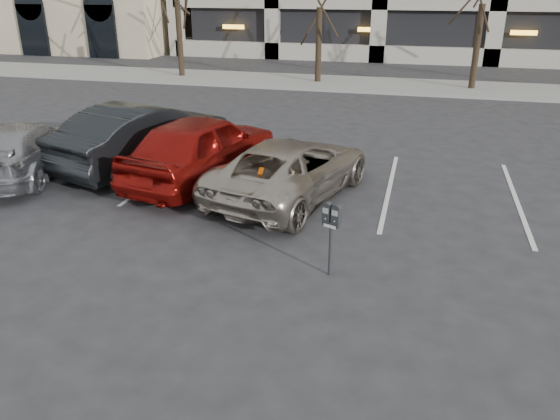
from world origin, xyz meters
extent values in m
plane|color=#28282B|center=(0.00, 0.00, 0.00)|extent=(140.00, 140.00, 0.00)
cube|color=gray|center=(0.00, 16.00, 0.06)|extent=(80.00, 4.00, 0.12)
cube|color=silver|center=(-7.00, 2.30, 0.01)|extent=(0.10, 5.20, 0.00)
cube|color=silver|center=(-4.20, 2.30, 0.01)|extent=(0.10, 5.20, 0.00)
cube|color=silver|center=(-1.40, 2.30, 0.01)|extent=(0.10, 5.20, 0.00)
cube|color=silver|center=(1.40, 2.30, 0.01)|extent=(0.10, 5.20, 0.00)
cube|color=silver|center=(4.20, 2.30, 0.01)|extent=(0.10, 5.20, 0.00)
cylinder|color=black|center=(-10.00, 16.00, 1.84)|extent=(0.28, 0.28, 3.67)
cylinder|color=black|center=(-3.00, 16.00, 1.72)|extent=(0.28, 0.28, 3.44)
cylinder|color=black|center=(4.00, 16.00, 1.82)|extent=(0.28, 0.28, 3.65)
cylinder|color=black|center=(0.74, -2.08, 0.45)|extent=(0.06, 0.06, 0.90)
cube|color=black|center=(0.74, -2.08, 0.92)|extent=(0.32, 0.20, 0.06)
cube|color=silver|center=(0.72, -2.13, 0.90)|extent=(0.21, 0.09, 0.05)
cube|color=gray|center=(0.64, -2.11, 1.15)|extent=(0.10, 0.05, 0.09)
cube|color=gray|center=(0.80, -2.17, 1.15)|extent=(0.10, 0.05, 0.09)
imported|color=#A99F90|center=(-0.73, 1.24, 0.66)|extent=(3.33, 5.17, 1.32)
cube|color=#FF5905|center=(-1.08, 0.41, 1.33)|extent=(0.10, 0.20, 0.01)
imported|color=maroon|center=(-3.05, 1.80, 0.82)|extent=(2.84, 5.12, 1.65)
imported|color=black|center=(-4.93, 2.42, 0.83)|extent=(3.21, 5.33, 1.66)
imported|color=#98999F|center=(-7.48, 1.01, 0.67)|extent=(2.95, 4.92, 1.34)
camera|label=1|loc=(1.96, -9.98, 4.50)|focal=35.00mm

